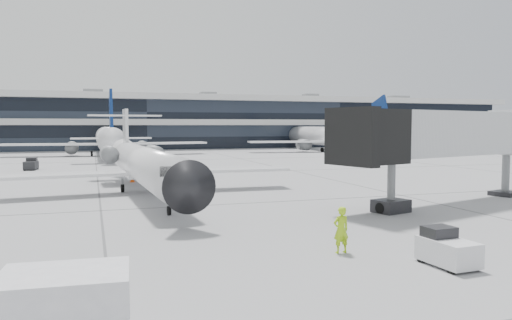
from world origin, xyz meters
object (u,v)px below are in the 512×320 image
object	(u,v)px
regional_jet	(143,163)
baggage_tug	(447,249)
jet_bridge	(463,134)
ramp_worker	(341,230)

from	to	relation	value
regional_jet	baggage_tug	world-z (taller)	regional_jet
jet_bridge	baggage_tug	world-z (taller)	jet_bridge
jet_bridge	baggage_tug	distance (m)	16.25
regional_jet	jet_bridge	xyz separation A→B (m)	(18.85, -10.55, 2.14)
ramp_worker	baggage_tug	size ratio (longest dim) A/B	0.85
baggage_tug	ramp_worker	bearing A→B (deg)	131.17
jet_bridge	regional_jet	bearing A→B (deg)	134.79
regional_jet	ramp_worker	world-z (taller)	regional_jet
ramp_worker	baggage_tug	xyz separation A→B (m)	(2.68, -2.69, -0.31)
regional_jet	ramp_worker	size ratio (longest dim) A/B	15.38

